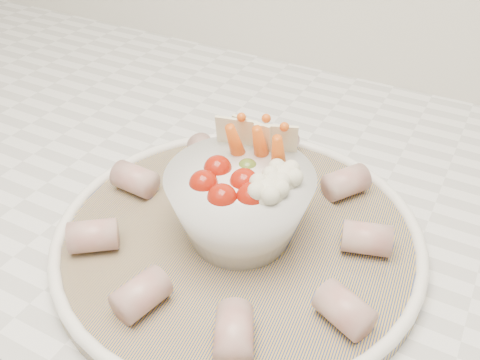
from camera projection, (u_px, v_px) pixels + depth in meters
The scene contains 3 objects.
serving_platter at pixel (238, 236), 0.52m from camera, with size 0.39×0.39×0.02m.
veggie_bowl at pixel (241, 202), 0.49m from camera, with size 0.14×0.14×0.11m.
cured_meat_rolls at pixel (238, 221), 0.51m from camera, with size 0.30×0.30×0.03m.
Camera 1 is at (0.31, 1.01, 1.29)m, focal length 40.00 mm.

